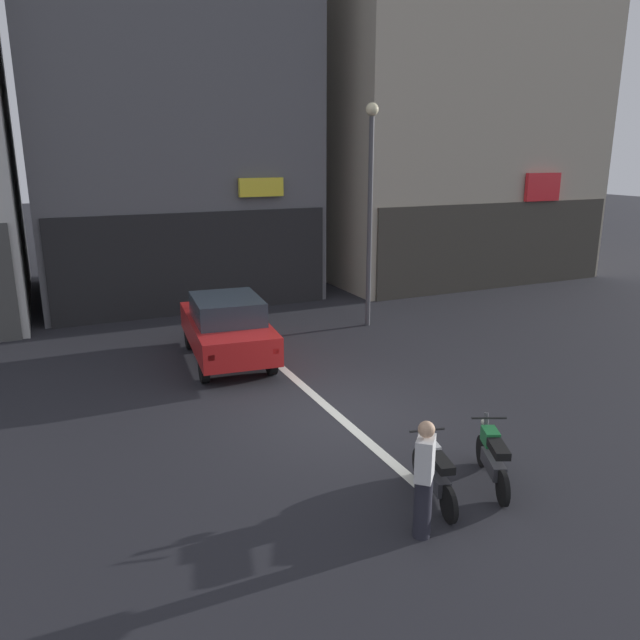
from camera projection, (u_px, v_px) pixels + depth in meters
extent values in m
plane|color=#232328|center=(339.00, 417.00, 11.91)|extent=(120.00, 120.00, 0.00)
cube|color=silver|center=(245.00, 336.00, 17.17)|extent=(0.20, 18.00, 0.01)
cube|color=#56565B|center=(162.00, 112.00, 21.38)|extent=(9.08, 7.78, 12.72)
cube|color=black|center=(196.00, 264.00, 19.19)|extent=(8.71, 0.10, 3.20)
cube|color=yellow|center=(261.00, 187.00, 19.39)|extent=(1.47, 0.16, 0.59)
cube|color=#B2A893|center=(431.00, 65.00, 25.28)|extent=(10.78, 9.69, 16.99)
cube|color=#3E3A33|center=(498.00, 246.00, 22.80)|extent=(10.34, 0.10, 3.20)
cube|color=red|center=(543.00, 187.00, 22.92)|extent=(1.59, 0.16, 1.04)
cylinder|color=black|center=(189.00, 337.00, 16.00)|extent=(0.24, 0.65, 0.64)
cylinder|color=black|center=(247.00, 331.00, 16.48)|extent=(0.24, 0.65, 0.64)
cylinder|color=black|center=(204.00, 369.00, 13.63)|extent=(0.24, 0.65, 0.64)
cylinder|color=black|center=(271.00, 361.00, 14.11)|extent=(0.24, 0.65, 0.64)
cube|color=red|center=(227.00, 331.00, 14.94)|extent=(2.15, 4.25, 0.66)
cube|color=#2D3842|center=(227.00, 309.00, 14.64)|extent=(1.73, 2.11, 0.56)
cube|color=red|center=(211.00, 358.00, 12.86)|extent=(0.15, 0.07, 0.12)
cube|color=red|center=(276.00, 351.00, 13.30)|extent=(0.15, 0.07, 0.12)
cylinder|color=#47474C|center=(370.00, 225.00, 17.47)|extent=(0.14, 0.14, 5.94)
sphere|color=beige|center=(372.00, 109.00, 16.64)|extent=(0.36, 0.36, 0.36)
cylinder|color=black|center=(420.00, 464.00, 9.55)|extent=(0.19, 0.52, 0.52)
cylinder|color=black|center=(449.00, 504.00, 8.46)|extent=(0.19, 0.52, 0.52)
cube|color=#38383D|center=(435.00, 478.00, 8.93)|extent=(0.36, 0.76, 0.22)
cube|color=black|center=(440.00, 462.00, 8.69)|extent=(0.35, 0.63, 0.12)
cube|color=silver|center=(430.00, 450.00, 9.09)|extent=(0.30, 0.40, 0.24)
cylinder|color=#4C4C51|center=(424.00, 447.00, 9.31)|extent=(0.12, 0.25, 0.70)
cylinder|color=black|center=(427.00, 430.00, 9.15)|extent=(0.54, 0.16, 0.04)
sphere|color=silver|center=(422.00, 434.00, 9.39)|extent=(0.12, 0.12, 0.12)
cylinder|color=black|center=(482.00, 451.00, 9.97)|extent=(0.28, 0.50, 0.52)
cylinder|color=black|center=(503.00, 489.00, 8.87)|extent=(0.28, 0.50, 0.52)
cube|color=#38383D|center=(493.00, 464.00, 9.34)|extent=(0.48, 0.75, 0.22)
cube|color=black|center=(498.00, 448.00, 9.10)|extent=(0.45, 0.64, 0.12)
cube|color=#1E7238|center=(490.00, 437.00, 9.50)|extent=(0.35, 0.42, 0.24)
cylinder|color=#4C4C51|center=(486.00, 435.00, 9.73)|extent=(0.16, 0.25, 0.70)
cylinder|color=black|center=(489.00, 418.00, 9.57)|extent=(0.52, 0.26, 0.04)
sphere|color=silver|center=(485.00, 421.00, 9.81)|extent=(0.12, 0.12, 0.12)
cylinder|color=#23232D|center=(423.00, 507.00, 8.09)|extent=(0.24, 0.24, 0.86)
cube|color=silver|center=(425.00, 458.00, 7.90)|extent=(0.41, 0.41, 0.58)
sphere|color=tan|center=(426.00, 429.00, 7.79)|extent=(0.22, 0.22, 0.22)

